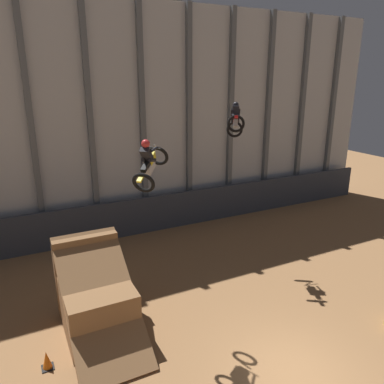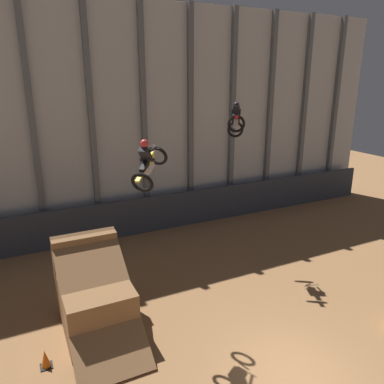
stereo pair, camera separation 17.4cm
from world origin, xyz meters
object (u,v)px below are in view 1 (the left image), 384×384
Objects in this scene: dirt_ramp at (95,298)px; rider_bike_right_air at (235,121)px; rider_bike_left_air at (150,163)px; traffic_cone_near_ramp at (47,360)px.

dirt_ramp is 2.45× the size of rider_bike_right_air.
dirt_ramp is 5.14m from rider_bike_left_air.
rider_bike_right_air reaches higher than rider_bike_left_air.
rider_bike_left_air is at bearing 9.58° from traffic_cone_near_ramp.
traffic_cone_near_ramp is (-8.73, -3.51, -6.31)m from rider_bike_right_air.
rider_bike_right_air is at bearing 21.87° from traffic_cone_near_ramp.
traffic_cone_near_ramp is at bearing -128.03° from rider_bike_left_air.
dirt_ramp is at bearing 36.70° from traffic_cone_near_ramp.
rider_bike_left_air is 5.84m from rider_bike_right_air.
rider_bike_right_air is 11.33m from traffic_cone_near_ramp.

